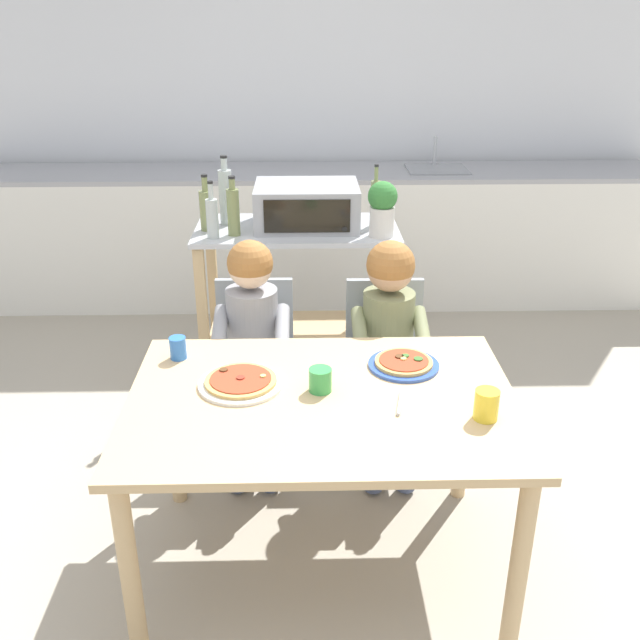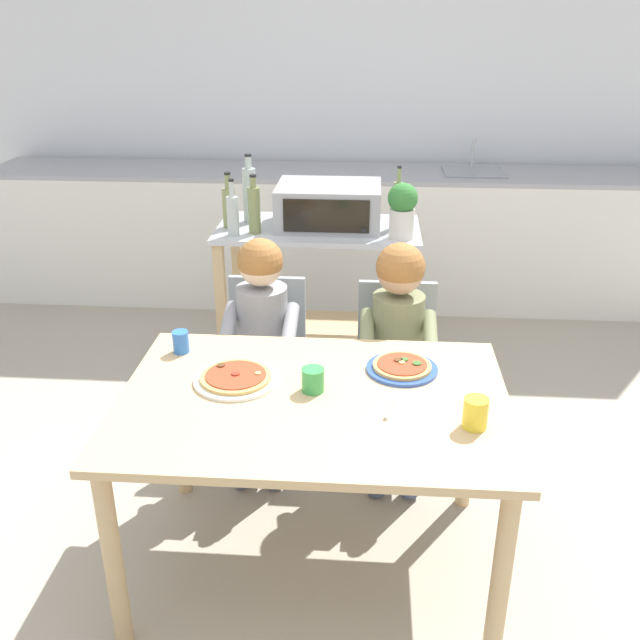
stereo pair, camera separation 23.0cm
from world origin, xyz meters
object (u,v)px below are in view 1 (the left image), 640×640
(bottle_slim_sauce, at_px, (206,209))
(child_in_olive_shirt, at_px, (390,329))
(bottle_squat_spirits, at_px, (212,217))
(dining_chair_right, at_px, (385,358))
(toaster_oven, at_px, (307,205))
(potted_herb_plant, at_px, (382,207))
(bottle_tall_green_wine, at_px, (375,202))
(pizza_plate_white, at_px, (241,382))
(serving_spoon, at_px, (400,404))
(dining_chair_left, at_px, (255,358))
(child_in_grey_shirt, at_px, (252,331))
(drinking_cup_yellow, at_px, (486,405))
(dining_table, at_px, (322,421))
(drinking_cup_blue, at_px, (178,348))
(bottle_brown_beer, at_px, (233,210))
(pizza_plate_blue_rimmed, at_px, (404,363))
(drinking_cup_green, at_px, (320,380))
(bottle_clear_vinegar, at_px, (226,195))
(kitchen_island_cart, at_px, (298,283))

(bottle_slim_sauce, relative_size, child_in_olive_shirt, 0.27)
(bottle_squat_spirits, bearing_deg, dining_chair_right, -31.69)
(toaster_oven, distance_m, potted_herb_plant, 0.41)
(bottle_tall_green_wine, height_order, pizza_plate_white, bottle_tall_green_wine)
(dining_chair_right, xyz_separation_m, serving_spoon, (-0.05, -0.81, 0.25))
(dining_chair_left, bearing_deg, child_in_grey_shirt, -90.00)
(drinking_cup_yellow, bearing_deg, dining_table, 164.34)
(potted_herb_plant, relative_size, drinking_cup_blue, 3.20)
(drinking_cup_yellow, bearing_deg, bottle_brown_beer, 122.36)
(bottle_tall_green_wine, bearing_deg, child_in_olive_shirt, -90.38)
(bottle_slim_sauce, xyz_separation_m, dining_table, (0.54, -1.38, -0.37))
(child_in_olive_shirt, height_order, pizza_plate_blue_rimmed, child_in_olive_shirt)
(drinking_cup_green, bearing_deg, bottle_clear_vinegar, 107.14)
(potted_herb_plant, bearing_deg, dining_chair_right, -92.40)
(child_in_grey_shirt, bearing_deg, child_in_olive_shirt, -1.49)
(bottle_clear_vinegar, xyz_separation_m, pizza_plate_white, (0.17, -1.40, -0.30))
(dining_table, distance_m, serving_spoon, 0.28)
(dining_chair_right, bearing_deg, pizza_plate_white, -131.16)
(dining_table, xyz_separation_m, drinking_cup_blue, (-0.53, 0.30, 0.14))
(pizza_plate_white, distance_m, pizza_plate_blue_rimmed, 0.59)
(bottle_slim_sauce, relative_size, drinking_cup_blue, 3.31)
(dining_chair_right, height_order, pizza_plate_white, dining_chair_right)
(drinking_cup_green, bearing_deg, dining_chair_right, 66.56)
(potted_herb_plant, height_order, child_in_grey_shirt, potted_herb_plant)
(child_in_grey_shirt, bearing_deg, kitchen_island_cart, 76.13)
(kitchen_island_cart, height_order, bottle_squat_spirits, bottle_squat_spirits)
(bottle_clear_vinegar, distance_m, dining_chair_right, 1.19)
(bottle_brown_beer, relative_size, pizza_plate_blue_rimmed, 1.13)
(toaster_oven, height_order, drinking_cup_blue, toaster_oven)
(pizza_plate_blue_rimmed, xyz_separation_m, serving_spoon, (-0.05, -0.27, -0.01))
(bottle_slim_sauce, xyz_separation_m, bottle_tall_green_wine, (0.85, 0.05, 0.01))
(bottle_tall_green_wine, bearing_deg, kitchen_island_cart, -177.89)
(drinking_cup_green, bearing_deg, serving_spoon, -21.74)
(pizza_plate_blue_rimmed, relative_size, drinking_cup_yellow, 2.58)
(bottle_squat_spirits, distance_m, pizza_plate_blue_rimmed, 1.33)
(potted_herb_plant, height_order, drinking_cup_yellow, potted_herb_plant)
(potted_herb_plant, relative_size, pizza_plate_white, 0.92)
(dining_chair_right, bearing_deg, pizza_plate_blue_rimmed, -89.98)
(bottle_tall_green_wine, xyz_separation_m, bottle_brown_beer, (-0.70, -0.14, -0.00))
(pizza_plate_white, relative_size, drinking_cup_yellow, 2.95)
(drinking_cup_green, bearing_deg, drinking_cup_yellow, -20.04)
(drinking_cup_yellow, xyz_separation_m, serving_spoon, (-0.26, 0.09, -0.04))
(dining_chair_right, height_order, pizza_plate_blue_rimmed, dining_chair_right)
(dining_table, xyz_separation_m, dining_chair_left, (-0.28, 0.77, -0.15))
(bottle_clear_vinegar, xyz_separation_m, bottle_slim_sauce, (-0.09, -0.11, -0.04))
(pizza_plate_blue_rimmed, height_order, drinking_cup_blue, drinking_cup_blue)
(bottle_squat_spirits, xyz_separation_m, bottle_brown_beer, (0.10, 0.05, 0.02))
(bottle_clear_vinegar, relative_size, bottle_slim_sauce, 1.25)
(bottle_clear_vinegar, relative_size, bottle_squat_spirits, 1.26)
(bottle_squat_spirits, height_order, dining_chair_left, bottle_squat_spirits)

